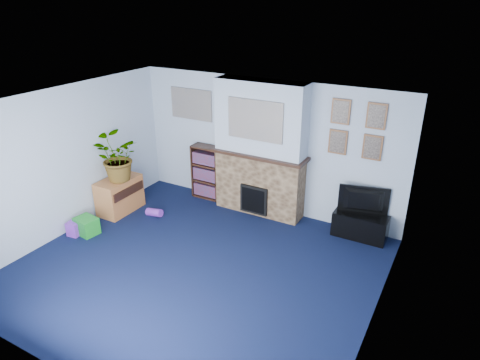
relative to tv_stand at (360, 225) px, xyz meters
The scene contains 26 objects.
floor 2.76m from the tv_stand, 132.45° to the right, with size 5.00×4.50×0.01m, color #0D1534.
ceiling 3.51m from the tv_stand, 132.45° to the right, with size 5.00×4.50×0.01m, color white.
wall_back 2.11m from the tv_stand, behind, with size 5.00×0.04×2.40m, color silver.
wall_front 4.77m from the tv_stand, 113.45° to the right, with size 5.00×0.04×2.40m, color silver.
wall_left 4.90m from the tv_stand, 155.02° to the right, with size 0.04×4.50×2.40m, color silver.
wall_right 2.34m from the tv_stand, 72.42° to the right, with size 0.04×4.50×2.40m, color silver.
chimney_breast 2.09m from the tv_stand, behind, with size 1.72×0.50×2.40m.
collage_main 2.43m from the tv_stand, behind, with size 1.00×0.03×0.68m, color gray.
collage_left 3.75m from the tv_stand, behind, with size 0.90×0.03×0.58m, color gray.
portrait_tl 1.87m from the tv_stand, 160.24° to the left, with size 0.30×0.03×0.40m, color brown.
portrait_tr 1.79m from the tv_stand, 91.92° to the left, with size 0.30×0.03×0.40m, color brown.
portrait_bl 1.41m from the tv_stand, 160.24° to the left, with size 0.30×0.03×0.40m, color brown.
portrait_br 1.29m from the tv_stand, 91.92° to the left, with size 0.30×0.03×0.40m, color brown.
tv_stand is the anchor object (origin of this frame).
television 0.42m from the tv_stand, 90.00° to the left, with size 0.80×0.10×0.46m, color black.
bookshelf 3.03m from the tv_stand, behind, with size 0.58×0.28×1.05m.
sideboard 4.27m from the tv_stand, 163.64° to the right, with size 0.45×0.82×0.63m, color #B76E3B.
potted_plant 4.32m from the tv_stand, 162.80° to the right, with size 0.77×0.67×0.86m, color #26661E.
mantel_clock 2.18m from the tv_stand, behind, with size 0.09×0.05×0.13m, color gold.
mantel_candle 1.81m from the tv_stand, behind, with size 0.05×0.05×0.15m, color #B2BFC6.
mantel_teddy 2.55m from the tv_stand, behind, with size 0.14×0.14×0.14m, color gray.
mantel_can 1.54m from the tv_stand, behind, with size 0.06×0.06×0.13m, color purple.
green_crate 4.53m from the tv_stand, 152.43° to the right, with size 0.36×0.29×0.29m, color #198C26.
toy_ball 4.20m from the tv_stand, 161.70° to the right, with size 0.15×0.15×0.15m, color yellow.
toy_block 4.72m from the tv_stand, 151.79° to the right, with size 0.20×0.20×0.24m, color purple.
toy_tube 3.59m from the tv_stand, 162.57° to the right, with size 0.14×0.14×0.31m, color purple.
Camera 1 is at (3.08, -4.26, 3.71)m, focal length 32.00 mm.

